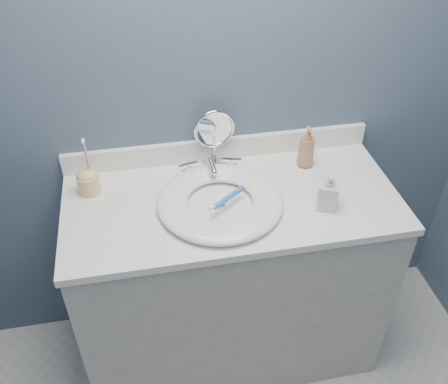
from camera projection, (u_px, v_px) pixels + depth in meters
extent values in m
cube|color=#485A6C|center=(218.00, 84.00, 1.82)|extent=(2.20, 0.02, 2.40)
cube|color=#B9B2A9|center=(231.00, 282.00, 2.10)|extent=(1.20, 0.55, 0.85)
cube|color=white|center=(232.00, 202.00, 1.82)|extent=(1.22, 0.57, 0.03)
cube|color=white|center=(219.00, 149.00, 1.99)|extent=(1.22, 0.02, 0.09)
cylinder|color=silver|center=(220.00, 205.00, 1.78)|extent=(0.04, 0.04, 0.01)
cube|color=silver|center=(210.00, 170.00, 1.94)|extent=(0.22, 0.05, 0.01)
cylinder|color=silver|center=(210.00, 164.00, 1.92)|extent=(0.03, 0.03, 0.06)
cylinder|color=silver|center=(212.00, 165.00, 1.87)|extent=(0.02, 0.09, 0.02)
sphere|color=silver|center=(214.00, 172.00, 1.84)|extent=(0.03, 0.03, 0.03)
cylinder|color=silver|center=(188.00, 169.00, 1.92)|extent=(0.02, 0.02, 0.03)
cube|color=silver|center=(188.00, 165.00, 1.90)|extent=(0.08, 0.03, 0.01)
cylinder|color=silver|center=(232.00, 164.00, 1.94)|extent=(0.02, 0.02, 0.03)
cube|color=silver|center=(232.00, 160.00, 1.93)|extent=(0.08, 0.03, 0.01)
cylinder|color=silver|center=(215.00, 162.00, 1.98)|extent=(0.09, 0.09, 0.01)
cylinder|color=silver|center=(215.00, 149.00, 1.95)|extent=(0.01, 0.01, 0.12)
torus|color=silver|center=(214.00, 129.00, 1.89)|extent=(0.16, 0.03, 0.16)
cylinder|color=white|center=(214.00, 129.00, 1.89)|extent=(0.14, 0.02, 0.14)
imported|color=#A7744B|center=(307.00, 147.00, 1.92)|extent=(0.07, 0.07, 0.17)
imported|color=silver|center=(328.00, 190.00, 1.73)|extent=(0.09, 0.09, 0.15)
cylinder|color=#ECC776|center=(89.00, 184.00, 1.82)|extent=(0.08, 0.08, 0.07)
ellipsoid|color=#ECC776|center=(87.00, 176.00, 1.80)|extent=(0.08, 0.07, 0.05)
cylinder|color=pink|center=(87.00, 159.00, 1.76)|extent=(0.01, 0.02, 0.15)
cube|color=white|center=(83.00, 141.00, 1.70)|extent=(0.01, 0.02, 0.01)
cube|color=#336FB7|center=(229.00, 198.00, 1.75)|extent=(0.13, 0.10, 0.01)
cube|color=white|center=(212.00, 207.00, 1.70)|extent=(0.03, 0.02, 0.01)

